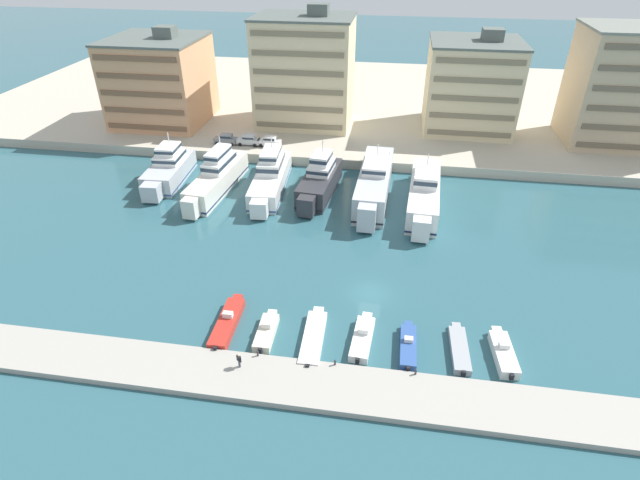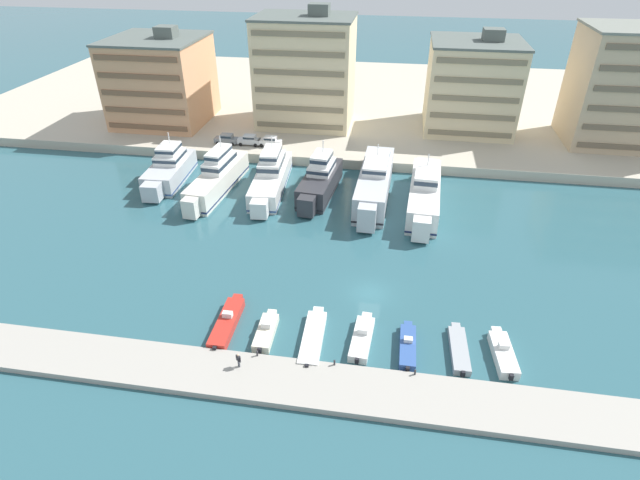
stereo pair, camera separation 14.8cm
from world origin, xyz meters
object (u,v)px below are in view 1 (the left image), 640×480
(yacht_silver_far_left, at_px, (169,169))
(yacht_ivory_left, at_px, (217,177))
(pedestrian_near_edge, at_px, (239,359))
(motorboat_white_mid_right, at_px, (503,353))
(car_silver_left, at_px, (249,140))
(yacht_charcoal_center_left, at_px, (319,180))
(car_white_mid_left, at_px, (270,141))
(car_grey_far_left, at_px, (226,139))
(motorboat_red_far_left, at_px, (228,322))
(motorboat_blue_center, at_px, (408,346))
(yacht_white_center_right, at_px, (424,192))
(motorboat_grey_center_right, at_px, (459,349))
(yacht_silver_center, at_px, (374,183))
(yacht_white_mid_left, at_px, (270,176))
(motorboat_white_mid_left, at_px, (313,337))
(motorboat_white_center_left, at_px, (363,338))
(motorboat_cream_left, at_px, (267,331))

(yacht_silver_far_left, relative_size, yacht_ivory_left, 0.81)
(pedestrian_near_edge, bearing_deg, motorboat_white_mid_right, 13.15)
(car_silver_left, bearing_deg, motorboat_white_mid_right, -49.91)
(yacht_silver_far_left, bearing_deg, yacht_charcoal_center_left, -1.32)
(yacht_charcoal_center_left, bearing_deg, car_white_mid_left, 129.31)
(yacht_silver_far_left, height_order, car_grey_far_left, yacht_silver_far_left)
(motorboat_red_far_left, bearing_deg, yacht_charcoal_center_left, 81.49)
(car_grey_far_left, bearing_deg, car_silver_left, 2.01)
(motorboat_blue_center, height_order, car_grey_far_left, car_grey_far_left)
(yacht_white_center_right, relative_size, motorboat_grey_center_right, 3.03)
(yacht_silver_center, bearing_deg, yacht_white_mid_left, 179.20)
(motorboat_white_mid_left, bearing_deg, yacht_white_mid_left, 110.69)
(motorboat_white_center_left, bearing_deg, car_grey_far_left, 122.49)
(car_white_mid_left, relative_size, pedestrian_near_edge, 2.64)
(motorboat_white_mid_left, distance_m, car_white_mid_left, 48.01)
(car_silver_left, bearing_deg, car_grey_far_left, -177.99)
(yacht_charcoal_center_left, height_order, motorboat_white_mid_left, yacht_charcoal_center_left)
(yacht_white_center_right, bearing_deg, yacht_silver_center, 166.14)
(motorboat_white_center_left, xyz_separation_m, pedestrian_near_edge, (-10.88, -5.75, 1.10))
(motorboat_cream_left, xyz_separation_m, motorboat_white_mid_right, (23.12, 0.55, 0.08))
(yacht_silver_far_left, distance_m, motorboat_blue_center, 50.05)
(yacht_charcoal_center_left, bearing_deg, car_silver_left, 137.82)
(motorboat_white_mid_left, xyz_separation_m, car_grey_far_left, (-23.51, 45.17, 2.25))
(yacht_white_mid_left, height_order, car_white_mid_left, yacht_white_mid_left)
(yacht_white_mid_left, xyz_separation_m, car_grey_far_left, (-11.32, 12.89, 0.53))
(yacht_silver_far_left, distance_m, car_silver_left, 16.12)
(yacht_white_mid_left, height_order, yacht_white_center_right, yacht_white_mid_left)
(yacht_white_mid_left, height_order, motorboat_white_mid_left, yacht_white_mid_left)
(motorboat_white_mid_left, height_order, pedestrian_near_edge, pedestrian_near_edge)
(yacht_silver_center, height_order, car_grey_far_left, yacht_silver_center)
(yacht_charcoal_center_left, xyz_separation_m, motorboat_blue_center, (13.74, -31.70, -1.70))
(yacht_charcoal_center_left, relative_size, yacht_white_center_right, 0.77)
(motorboat_white_center_left, xyz_separation_m, motorboat_blue_center, (4.48, -0.54, 0.03))
(yacht_silver_far_left, distance_m, car_white_mid_left, 18.67)
(yacht_charcoal_center_left, xyz_separation_m, yacht_silver_center, (8.28, 0.25, 0.14))
(yacht_charcoal_center_left, relative_size, car_grey_far_left, 3.94)
(motorboat_white_mid_left, bearing_deg, yacht_charcoal_center_left, 97.92)
(yacht_white_mid_left, distance_m, motorboat_blue_center, 38.74)
(motorboat_grey_center_right, bearing_deg, motorboat_blue_center, -173.71)
(yacht_silver_far_left, relative_size, pedestrian_near_edge, 10.00)
(yacht_white_mid_left, xyz_separation_m, pedestrian_near_edge, (6.15, -37.38, -0.55))
(motorboat_red_far_left, relative_size, motorboat_white_center_left, 1.19)
(yacht_charcoal_center_left, distance_m, yacht_white_center_right, 15.74)
(motorboat_white_mid_left, xyz_separation_m, motorboat_white_center_left, (4.84, 0.65, 0.07))
(yacht_white_mid_left, bearing_deg, motorboat_red_far_left, -84.39)
(motorboat_red_far_left, distance_m, motorboat_cream_left, 4.33)
(car_grey_far_left, bearing_deg, motorboat_grey_center_right, -49.70)
(motorboat_cream_left, relative_size, motorboat_grey_center_right, 0.86)
(motorboat_white_mid_left, height_order, motorboat_grey_center_right, motorboat_white_mid_left)
(yacht_white_mid_left, xyz_separation_m, yacht_charcoal_center_left, (7.77, -0.47, 0.08))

